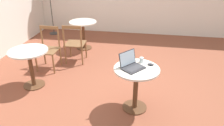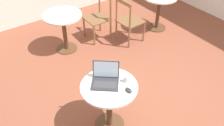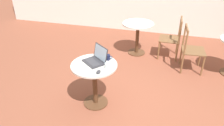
{
  "view_description": "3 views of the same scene",
  "coord_description": "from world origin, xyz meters",
  "px_view_note": "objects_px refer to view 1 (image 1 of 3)",
  "views": [
    {
      "loc": [
        -3.68,
        -0.35,
        2.31
      ],
      "look_at": [
        -0.38,
        0.23,
        0.64
      ],
      "focal_mm": 35.0,
      "sensor_mm": 36.0,
      "label": 1
    },
    {
      "loc": [
        -1.95,
        -2.04,
        2.87
      ],
      "look_at": [
        -0.37,
        0.19,
        0.69
      ],
      "focal_mm": 40.0,
      "sensor_mm": 36.0,
      "label": 2
    },
    {
      "loc": [
        0.29,
        -2.91,
        2.43
      ],
      "look_at": [
        -0.51,
        0.13,
        0.61
      ],
      "focal_mm": 35.0,
      "sensor_mm": 36.0,
      "label": 3
    }
  ],
  "objects_px": {
    "chair_mid_left": "(75,44)",
    "mouse": "(151,64)",
    "cafe_table_far": "(30,60)",
    "mug": "(125,60)",
    "chair_far_right": "(48,49)",
    "cafe_table_mid": "(83,28)",
    "drinking_glass": "(141,60)",
    "laptop": "(132,65)",
    "cafe_table_near": "(136,79)"
  },
  "relations": [
    {
      "from": "cafe_table_far",
      "to": "chair_mid_left",
      "type": "xyz_separation_m",
      "value": [
        1.17,
        -0.48,
        -0.1
      ]
    },
    {
      "from": "cafe_table_far",
      "to": "mouse",
      "type": "distance_m",
      "value": 2.23
    },
    {
      "from": "cafe_table_far",
      "to": "laptop",
      "type": "distance_m",
      "value": 1.97
    },
    {
      "from": "chair_mid_left",
      "to": "cafe_table_near",
      "type": "bearing_deg",
      "value": -135.08
    },
    {
      "from": "chair_mid_left",
      "to": "mouse",
      "type": "bearing_deg",
      "value": -128.73
    },
    {
      "from": "cafe_table_far",
      "to": "chair_far_right",
      "type": "relative_size",
      "value": 0.8
    },
    {
      "from": "cafe_table_near",
      "to": "laptop",
      "type": "distance_m",
      "value": 0.25
    },
    {
      "from": "chair_mid_left",
      "to": "chair_far_right",
      "type": "bearing_deg",
      "value": 129.93
    },
    {
      "from": "chair_mid_left",
      "to": "laptop",
      "type": "relative_size",
      "value": 2.16
    },
    {
      "from": "mug",
      "to": "drinking_glass",
      "type": "relative_size",
      "value": 1.27
    },
    {
      "from": "chair_mid_left",
      "to": "chair_far_right",
      "type": "height_order",
      "value": "same"
    },
    {
      "from": "cafe_table_far",
      "to": "cafe_table_mid",
      "type": "bearing_deg",
      "value": -12.14
    },
    {
      "from": "cafe_table_mid",
      "to": "chair_far_right",
      "type": "bearing_deg",
      "value": 160.96
    },
    {
      "from": "chair_mid_left",
      "to": "mug",
      "type": "relative_size",
      "value": 8.64
    },
    {
      "from": "drinking_glass",
      "to": "chair_far_right",
      "type": "bearing_deg",
      "value": 66.03
    },
    {
      "from": "laptop",
      "to": "drinking_glass",
      "type": "distance_m",
      "value": 0.26
    },
    {
      "from": "cafe_table_far",
      "to": "mouse",
      "type": "relative_size",
      "value": 7.5
    },
    {
      "from": "chair_far_right",
      "to": "cafe_table_mid",
      "type": "bearing_deg",
      "value": -19.04
    },
    {
      "from": "chair_mid_left",
      "to": "mug",
      "type": "xyz_separation_m",
      "value": [
        -1.37,
        -1.33,
        0.33
      ]
    },
    {
      "from": "mouse",
      "to": "mug",
      "type": "height_order",
      "value": "mug"
    },
    {
      "from": "cafe_table_far",
      "to": "mug",
      "type": "relative_size",
      "value": 6.95
    },
    {
      "from": "mug",
      "to": "cafe_table_near",
      "type": "bearing_deg",
      "value": -129.81
    },
    {
      "from": "chair_far_right",
      "to": "laptop",
      "type": "bearing_deg",
      "value": -120.62
    },
    {
      "from": "cafe_table_far",
      "to": "chair_mid_left",
      "type": "bearing_deg",
      "value": -22.21
    },
    {
      "from": "mouse",
      "to": "drinking_glass",
      "type": "relative_size",
      "value": 1.17
    },
    {
      "from": "cafe_table_near",
      "to": "cafe_table_mid",
      "type": "xyz_separation_m",
      "value": [
        2.38,
        1.57,
        0.0
      ]
    },
    {
      "from": "mug",
      "to": "chair_far_right",
      "type": "bearing_deg",
      "value": 61.67
    },
    {
      "from": "cafe_table_far",
      "to": "chair_far_right",
      "type": "distance_m",
      "value": 0.78
    },
    {
      "from": "mouse",
      "to": "mug",
      "type": "xyz_separation_m",
      "value": [
        0.03,
        0.41,
        0.03
      ]
    },
    {
      "from": "mug",
      "to": "mouse",
      "type": "bearing_deg",
      "value": -93.83
    },
    {
      "from": "chair_mid_left",
      "to": "drinking_glass",
      "type": "relative_size",
      "value": 10.95
    },
    {
      "from": "laptop",
      "to": "cafe_table_mid",
      "type": "bearing_deg",
      "value": 32.11
    },
    {
      "from": "cafe_table_far",
      "to": "laptop",
      "type": "height_order",
      "value": "laptop"
    },
    {
      "from": "mug",
      "to": "drinking_glass",
      "type": "bearing_deg",
      "value": -78.16
    },
    {
      "from": "cafe_table_near",
      "to": "chair_mid_left",
      "type": "distance_m",
      "value": 2.17
    },
    {
      "from": "chair_far_right",
      "to": "drinking_glass",
      "type": "relative_size",
      "value": 10.95
    },
    {
      "from": "cafe_table_near",
      "to": "cafe_table_mid",
      "type": "distance_m",
      "value": 2.85
    },
    {
      "from": "cafe_table_far",
      "to": "mug",
      "type": "distance_m",
      "value": 1.83
    },
    {
      "from": "cafe_table_near",
      "to": "cafe_table_mid",
      "type": "bearing_deg",
      "value": 33.48
    },
    {
      "from": "cafe_table_mid",
      "to": "chair_far_right",
      "type": "distance_m",
      "value": 1.32
    },
    {
      "from": "mouse",
      "to": "laptop",
      "type": "bearing_deg",
      "value": 115.49
    },
    {
      "from": "mouse",
      "to": "mug",
      "type": "relative_size",
      "value": 0.93
    },
    {
      "from": "mug",
      "to": "drinking_glass",
      "type": "xyz_separation_m",
      "value": [
        0.05,
        -0.26,
        -0.0
      ]
    },
    {
      "from": "chair_far_right",
      "to": "chair_mid_left",
      "type": "bearing_deg",
      "value": -50.07
    },
    {
      "from": "cafe_table_mid",
      "to": "mouse",
      "type": "distance_m",
      "value": 2.87
    },
    {
      "from": "chair_mid_left",
      "to": "drinking_glass",
      "type": "bearing_deg",
      "value": -129.54
    },
    {
      "from": "laptop",
      "to": "mouse",
      "type": "bearing_deg",
      "value": -64.51
    },
    {
      "from": "mouse",
      "to": "mug",
      "type": "bearing_deg",
      "value": 86.17
    },
    {
      "from": "chair_far_right",
      "to": "drinking_glass",
      "type": "distance_m",
      "value": 2.28
    },
    {
      "from": "cafe_table_far",
      "to": "drinking_glass",
      "type": "bearing_deg",
      "value": -93.96
    }
  ]
}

